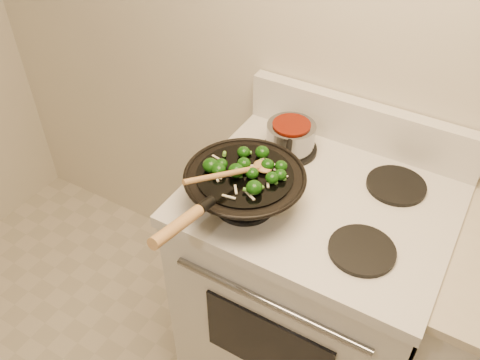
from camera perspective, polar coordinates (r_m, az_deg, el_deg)
The scene contains 5 objects.
stove at distance 1.87m, azimuth 7.72°, elevation -11.83°, with size 0.78×0.67×1.08m.
wok at distance 1.44m, azimuth 0.45°, elevation -0.82°, with size 0.35×0.58×0.21m.
stirfry at distance 1.41m, azimuth 0.71°, elevation 1.34°, with size 0.23×0.22×0.04m.
wooden_spoon at distance 1.38m, azimuth 0.18°, elevation 1.04°, with size 0.15×0.27×0.08m.
saucepan at distance 1.66m, azimuth 5.71°, elevation 4.92°, with size 0.16×0.25×0.09m.
Camera 1 is at (0.32, 0.09, 1.95)m, focal length 38.00 mm.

